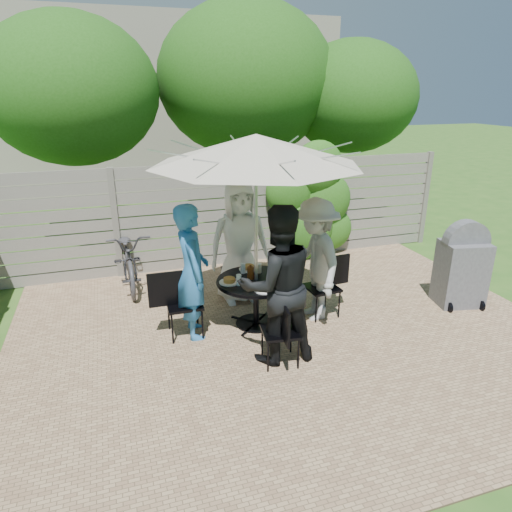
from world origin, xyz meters
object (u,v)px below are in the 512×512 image
object	(u,v)px
person_left	(192,272)
plate_front	(264,289)
person_right	(315,260)
glass_back	(243,268)
plate_right	(282,275)
coffee_cup	(258,268)
chair_left	(184,317)
plate_back	(248,268)
chair_front	(280,345)
bbq_grill	(462,267)
person_front	(277,286)
glass_left	(239,280)
bicycle	(129,257)
chair_back	(238,280)
glass_right	(272,269)
plate_extra	(277,285)
chair_right	(322,298)
patio_table	(256,294)
person_back	(240,243)
umbrella	(256,150)
syrup_jug	(251,273)
glass_front	(270,281)
plate_left	(229,281)

from	to	relation	value
person_left	plate_front	distance (m)	0.92
person_right	glass_back	bearing A→B (deg)	-105.52
plate_right	coffee_cup	bearing A→B (deg)	138.63
chair_left	person_left	bearing A→B (deg)	-0.22
chair_left	glass_back	bearing A→B (deg)	16.55
person_right	coffee_cup	world-z (taller)	person_right
chair_left	plate_back	world-z (taller)	chair_left
chair_front	bbq_grill	size ratio (longest dim) A/B	0.65
person_front	glass_left	world-z (taller)	person_front
chair_left	bicycle	world-z (taller)	bicycle
chair_back	glass_right	size ratio (longest dim) A/B	6.24
chair_front	plate_extra	bearing A→B (deg)	-8.54
chair_right	person_left	bearing A→B (deg)	-6.10
person_left	plate_right	xyz separation A→B (m)	(1.19, -0.02, -0.18)
plate_back	coffee_cup	distance (m)	0.18
chair_back	bbq_grill	xyz separation A→B (m)	(3.01, -1.28, 0.32)
patio_table	chair_front	world-z (taller)	chair_front
person_back	chair_left	world-z (taller)	person_back
umbrella	plate_front	size ratio (longest dim) A/B	10.18
chair_left	syrup_jug	bearing A→B (deg)	2.92
umbrella	glass_back	xyz separation A→B (m)	(-0.10, 0.26, -1.59)
glass_right	glass_front	bearing A→B (deg)	-114.13
glass_right	chair_front	bearing A→B (deg)	-104.87
person_back	chair_front	xyz separation A→B (m)	(-0.04, -1.79, -0.65)
plate_extra	glass_back	size ratio (longest dim) A/B	1.71
plate_extra	coffee_cup	bearing A→B (deg)	97.61
person_left	bbq_grill	world-z (taller)	person_left
glass_front	bicycle	world-z (taller)	bicycle
chair_back	chair_front	world-z (taller)	chair_back
plate_left	coffee_cup	bearing A→B (deg)	24.43
chair_left	patio_table	bearing A→B (deg)	-0.24
chair_back	plate_left	world-z (taller)	chair_back
bbq_grill	plate_extra	bearing A→B (deg)	-168.53
umbrella	glass_right	bearing A→B (deg)	20.87
chair_left	glass_right	distance (m)	1.32
glass_back	glass_right	world-z (taller)	same
glass_left	chair_back	bearing A→B (deg)	75.29
plate_right	coffee_cup	size ratio (longest dim) A/B	2.17
plate_front	glass_right	bearing A→B (deg)	59.69
glass_left	plate_extra	bearing A→B (deg)	-25.07
person_left	plate_right	bearing A→B (deg)	-90.00
syrup_jug	bicycle	size ratio (longest dim) A/B	0.09
plate_front	chair_left	bearing A→B (deg)	158.42
person_front	plate_front	bearing A→B (deg)	-90.00
glass_back	glass_right	size ratio (longest dim) A/B	1.00
chair_left	plate_left	size ratio (longest dim) A/B	3.49
patio_table	plate_front	xyz separation A→B (m)	(-0.01, -0.36, 0.23)
umbrella	glass_back	world-z (taller)	umbrella
bbq_grill	person_left	bearing A→B (deg)	-173.23
person_right	plate_extra	world-z (taller)	person_right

